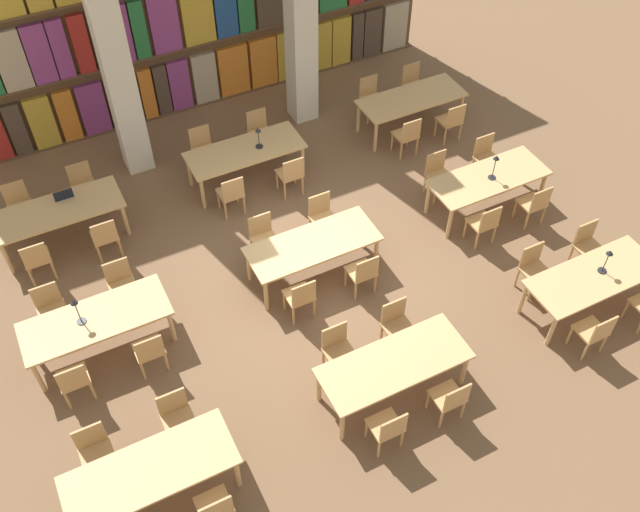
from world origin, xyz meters
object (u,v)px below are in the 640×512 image
object	(u,v)px
desk_lamp_1	(76,307)
reading_table_4	(313,246)
chair_32	(407,135)
chair_21	(438,173)
desk_lamp_2	(495,163)
chair_24	(37,259)
chair_9	(533,267)
chair_30	(291,174)
chair_12	(74,380)
chair_17	(263,237)
chair_16	(301,296)
chair_29	(203,148)
chair_1	(95,450)
laptop	(64,196)
chair_3	(177,416)
chair_28	(231,193)
chair_8	(594,332)
reading_table_5	(488,180)
chair_14	(150,350)
reading_table_8	(411,100)
chair_15	(122,283)
chair_2	(215,508)
chair_25	(19,205)
chair_26	(105,236)
chair_11	(587,245)
chair_35	(413,83)
chair_6	(450,398)
chair_20	(484,223)
chair_27	(83,185)
chair_22	(534,203)
desk_lamp_3	(258,134)
chair_13	(51,308)
chair_31	(259,130)
reading_table_7	(245,153)
reading_table_6	(58,212)
chair_23	(486,156)
chair_34	(451,120)
chair_7	(397,324)
chair_33	(371,96)
reading_table_0	(150,472)
desk_lamp_0	(608,258)

from	to	relation	value
desk_lamp_1	reading_table_4	world-z (taller)	desk_lamp_1
chair_32	chair_21	bearing A→B (deg)	-94.53
desk_lamp_2	chair_24	bearing A→B (deg)	165.59
chair_9	chair_30	world-z (taller)	same
chair_12	chair_17	world-z (taller)	same
chair_16	chair_29	world-z (taller)	same
chair_1	laptop	world-z (taller)	laptop
desk_lamp_2	chair_12	bearing A→B (deg)	-175.29
chair_3	chair_28	world-z (taller)	same
chair_8	chair_9	world-z (taller)	same
chair_32	reading_table_5	bearing A→B (deg)	-76.41
chair_14	chair_9	bearing A→B (deg)	-11.62
chair_21	chair_12	bearing A→B (deg)	11.22
chair_12	reading_table_8	world-z (taller)	chair_12
reading_table_5	chair_15	bearing A→B (deg)	173.32
chair_2	chair_25	distance (m)	6.69
chair_26	chair_21	bearing A→B (deg)	-11.41
chair_11	chair_35	bearing A→B (deg)	-88.81
chair_6	reading_table_5	xyz separation A→B (m)	(2.99, 3.30, 0.18)
chair_12	chair_20	xyz separation A→B (m)	(6.97, -0.04, 0.00)
chair_27	chair_32	bearing A→B (deg)	166.80
chair_11	chair_22	size ratio (longest dim) A/B	1.00
chair_3	chair_12	bearing A→B (deg)	-47.43
chair_26	desk_lamp_3	world-z (taller)	desk_lamp_3
chair_13	chair_30	size ratio (longest dim) A/B	1.00
chair_6	reading_table_4	world-z (taller)	chair_6
chair_26	chair_31	xyz separation A→B (m)	(3.44, 1.45, 0.00)
chair_2	chair_22	xyz separation A→B (m)	(6.93, 2.58, 0.00)
laptop	chair_25	bearing A→B (deg)	-33.06
chair_6	chair_28	bearing A→B (deg)	102.09
reading_table_7	chair_3	bearing A→B (deg)	-122.82
chair_8	reading_table_6	size ratio (longest dim) A/B	0.41
chair_14	chair_23	distance (m)	7.07
chair_25	chair_11	bearing A→B (deg)	147.46
reading_table_6	chair_34	xyz separation A→B (m)	(7.50, -0.68, -0.18)
chair_23	chair_32	size ratio (longest dim) A/B	1.00
chair_3	chair_22	xyz separation A→B (m)	(6.93, 1.16, 0.00)
chair_3	chair_16	xyz separation A→B (m)	(2.39, 1.12, 0.00)
chair_17	desk_lamp_2	bearing A→B (deg)	169.96
chair_7	chair_33	bearing A→B (deg)	-115.79
chair_13	chair_34	bearing A→B (deg)	-171.76
chair_7	chair_8	distance (m)	2.92
reading_table_0	laptop	bearing A→B (deg)	87.63
chair_3	chair_7	size ratio (longest dim) A/B	1.00
chair_15	chair_27	xyz separation A→B (m)	(0.04, 2.56, 0.00)
desk_lamp_1	chair_21	distance (m)	6.67
chair_13	chair_35	bearing A→B (deg)	-162.21
chair_23	chair_20	bearing A→B (deg)	53.25
chair_9	desk_lamp_0	size ratio (longest dim) A/B	1.90
chair_3	chair_25	world-z (taller)	same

